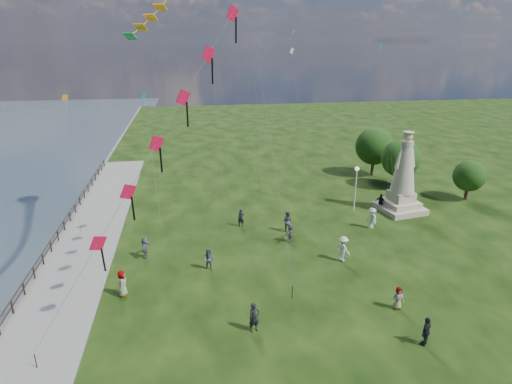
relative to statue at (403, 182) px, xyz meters
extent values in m
cube|color=slate|center=(-30.72, -5.71, -3.11)|extent=(0.30, 160.00, 0.60)
cube|color=slate|center=(-28.22, -7.71, -2.86)|extent=(5.00, 60.00, 0.10)
cylinder|color=black|center=(-30.52, -11.71, -2.41)|extent=(0.11, 0.11, 1.00)
cylinder|color=black|center=(-30.52, -9.71, -2.41)|extent=(0.11, 0.11, 1.00)
cylinder|color=black|center=(-30.52, -7.71, -2.41)|extent=(0.11, 0.11, 1.00)
cylinder|color=black|center=(-30.52, -5.71, -2.41)|extent=(0.11, 0.11, 1.00)
cylinder|color=black|center=(-30.52, -3.71, -2.41)|extent=(0.11, 0.11, 1.00)
cylinder|color=black|center=(-30.52, -1.71, -2.41)|extent=(0.11, 0.11, 1.00)
cylinder|color=black|center=(-30.52, 0.29, -2.41)|extent=(0.11, 0.11, 1.00)
cylinder|color=black|center=(-30.52, 2.29, -2.41)|extent=(0.11, 0.11, 1.00)
cylinder|color=black|center=(-30.52, 4.29, -2.41)|extent=(0.11, 0.11, 1.00)
cylinder|color=black|center=(-30.52, 6.29, -2.41)|extent=(0.11, 0.11, 1.00)
cylinder|color=black|center=(-30.52, 8.29, -2.41)|extent=(0.11, 0.11, 1.00)
cylinder|color=black|center=(-30.52, 10.29, -2.41)|extent=(0.11, 0.11, 1.00)
cylinder|color=black|center=(-30.52, 12.29, -2.41)|extent=(0.11, 0.11, 1.00)
cylinder|color=black|center=(-30.52, 14.29, -2.41)|extent=(0.11, 0.11, 1.00)
cylinder|color=black|center=(-30.52, 16.29, -2.41)|extent=(0.11, 0.11, 1.00)
cylinder|color=black|center=(-30.52, 18.29, -2.41)|extent=(0.11, 0.11, 1.00)
cylinder|color=black|center=(-30.52, 20.29, -2.41)|extent=(0.11, 0.11, 1.00)
cube|color=black|center=(-30.52, -5.71, -1.93)|extent=(0.06, 52.00, 0.06)
cube|color=black|center=(-30.52, -5.71, -2.36)|extent=(0.06, 52.00, 0.06)
cube|color=#B8AA8B|center=(0.00, 0.00, -2.64)|extent=(4.37, 4.37, 0.54)
cube|color=#B8AA8B|center=(0.00, 0.00, -2.10)|extent=(3.33, 3.33, 0.54)
cube|color=#B8AA8B|center=(0.00, 0.00, -1.38)|extent=(2.29, 2.29, 0.90)
cylinder|color=#B8AA8B|center=(0.00, 0.00, 3.75)|extent=(1.25, 1.25, 0.36)
sphere|color=#B8AA8B|center=(0.00, 0.00, 4.31)|extent=(0.83, 0.83, 0.83)
cylinder|color=#B8AA8B|center=(0.00, 0.00, 4.74)|extent=(0.99, 0.99, 0.09)
cylinder|color=silver|center=(-4.27, 0.88, -0.88)|extent=(0.12, 0.12, 4.04)
sphere|color=white|center=(-4.27, 0.88, 1.26)|extent=(0.40, 0.40, 0.40)
cylinder|color=#382314|center=(3.05, 6.52, -1.87)|extent=(0.36, 0.36, 2.06)
sphere|color=#183B10|center=(3.05, 6.52, 0.45)|extent=(4.13, 4.13, 4.13)
cylinder|color=#382314|center=(8.17, 1.85, -2.12)|extent=(0.36, 0.36, 1.58)
sphere|color=#183B10|center=(8.17, 1.85, -0.34)|extent=(3.15, 3.15, 3.15)
cylinder|color=#382314|center=(2.15, 11.40, -1.80)|extent=(0.36, 0.36, 2.22)
sphere|color=#183B10|center=(2.15, 11.40, 0.69)|extent=(4.43, 4.43, 4.43)
imported|color=black|center=(-16.60, -15.49, -2.01)|extent=(0.74, 0.59, 1.78)
imported|color=#595960|center=(-18.69, -8.27, -2.07)|extent=(0.95, 0.82, 1.68)
imported|color=silver|center=(-8.84, -8.47, -1.94)|extent=(1.16, 1.41, 1.94)
imported|color=black|center=(-7.74, -18.11, -2.05)|extent=(1.10, 1.02, 1.71)
imported|color=#595960|center=(-7.66, -14.81, -2.16)|extent=(0.73, 0.45, 1.49)
imported|color=#595960|center=(-23.30, -5.60, -2.08)|extent=(0.88, 1.61, 1.65)
imported|color=black|center=(-15.47, -1.11, -2.11)|extent=(0.67, 0.54, 1.59)
imported|color=#595960|center=(-11.71, -2.75, -1.97)|extent=(1.07, 0.92, 1.87)
imported|color=silver|center=(-4.34, -3.31, -1.97)|extent=(0.88, 1.32, 1.87)
imported|color=black|center=(-1.78, 0.54, -2.09)|extent=(1.04, 1.00, 1.64)
imported|color=#595960|center=(-24.31, -10.65, -2.02)|extent=(0.56, 0.88, 1.77)
imported|color=#595960|center=(-11.94, -4.79, -2.13)|extent=(1.31, 1.53, 1.55)
cylinder|color=black|center=(-27.72, -16.71, -2.46)|extent=(0.06, 0.06, 0.90)
cube|color=red|center=(-24.62, -14.19, 2.57)|extent=(0.87, 0.64, 1.03)
cube|color=black|center=(-24.44, -14.29, 1.62)|extent=(0.10, 0.28, 1.48)
cube|color=red|center=(-23.03, -12.90, 4.87)|extent=(0.87, 0.64, 1.03)
cube|color=black|center=(-22.85, -13.00, 3.92)|extent=(0.10, 0.28, 1.48)
cube|color=red|center=(-21.43, -11.60, 7.17)|extent=(0.87, 0.64, 1.03)
cube|color=black|center=(-21.25, -11.70, 6.22)|extent=(0.10, 0.28, 1.48)
cube|color=red|center=(-19.84, -10.30, 9.46)|extent=(0.87, 0.64, 1.03)
cube|color=black|center=(-19.66, -10.40, 8.51)|extent=(0.10, 0.28, 1.48)
cube|color=red|center=(-18.25, -9.01, 11.76)|extent=(0.87, 0.64, 1.03)
cube|color=black|center=(-18.07, -9.11, 10.81)|extent=(0.10, 0.28, 1.48)
cube|color=red|center=(-16.65, -7.71, 14.06)|extent=(0.87, 0.64, 1.03)
cube|color=black|center=(-16.47, -7.81, 13.11)|extent=(0.10, 0.28, 1.48)
cylinder|color=black|center=(-13.72, -12.71, -2.46)|extent=(0.06, 0.06, 0.90)
cube|color=#FFA615|center=(-20.64, -13.49, 13.97)|extent=(0.65, 0.69, 0.28)
cube|color=#FFA615|center=(-21.07, -14.02, 13.50)|extent=(0.64, 0.68, 0.29)
cube|color=orange|center=(-21.51, -14.53, 13.08)|extent=(0.62, 0.67, 0.30)
cube|color=#1A8F43|center=(-21.94, -15.05, 12.70)|extent=(0.60, 0.66, 0.31)
cube|color=#167484|center=(-23.38, 4.71, 7.82)|extent=(0.51, 0.39, 0.57)
cylinder|color=#595959|center=(-22.88, 2.21, 2.48)|extent=(1.02, 5.02, 10.68)
cube|color=silver|center=(-9.82, 4.92, 11.64)|extent=(0.51, 0.39, 0.57)
cylinder|color=#595959|center=(-9.32, 2.42, 4.39)|extent=(1.02, 5.02, 14.50)
cylinder|color=#595959|center=(0.12, 6.18, 9.11)|extent=(1.02, 5.02, 23.93)
cylinder|color=#595959|center=(-16.82, 7.97, 8.75)|extent=(1.02, 5.02, 23.21)
cube|color=#1A8F43|center=(-6.96, 16.11, 13.47)|extent=(0.51, 0.39, 0.57)
cylinder|color=#595959|center=(-6.46, 13.61, 5.31)|extent=(1.02, 5.02, 16.33)
cube|color=orange|center=(-29.92, 4.05, 7.90)|extent=(0.51, 0.39, 0.57)
cylinder|color=#595959|center=(-29.42, 1.55, 2.52)|extent=(1.02, 5.02, 10.77)
cylinder|color=#595959|center=(-12.80, 8.36, 10.48)|extent=(1.02, 5.02, 26.67)
cube|color=#167484|center=(-0.78, 6.06, 11.94)|extent=(0.51, 0.39, 0.57)
cylinder|color=#595959|center=(-0.28, 3.56, 4.54)|extent=(1.02, 5.02, 14.80)
camera|label=1|loc=(-19.73, -35.32, 12.52)|focal=30.00mm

